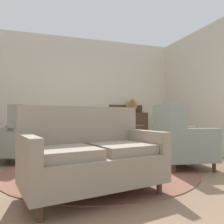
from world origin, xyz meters
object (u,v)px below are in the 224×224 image
object	(u,v)px
porcelain_vase	(95,128)
armchair_beside_settee	(109,135)
gramophone	(131,104)
settee	(92,157)
armchair_far_left	(179,141)
coffee_table	(97,142)
sideboard	(128,128)
armchair_near_sideboard	(18,138)
side_table	(130,138)

from	to	relation	value
porcelain_vase	armchair_beside_settee	world-z (taller)	armchair_beside_settee
gramophone	settee	bearing A→B (deg)	-120.13
armchair_far_left	armchair_beside_settee	bearing A→B (deg)	32.13
gramophone	armchair_far_left	bearing A→B (deg)	-94.75
porcelain_vase	gramophone	xyz separation A→B (m)	(1.53, 2.04, 0.53)
gramophone	porcelain_vase	bearing A→B (deg)	-126.98
coffee_table	gramophone	xyz separation A→B (m)	(1.51, 2.07, 0.74)
armchair_far_left	gramophone	world-z (taller)	gramophone
sideboard	settee	bearing A→B (deg)	-118.84
armchair_near_sideboard	gramophone	size ratio (longest dim) A/B	2.27
armchair_beside_settee	gramophone	xyz separation A→B (m)	(0.86, 0.76, 0.76)
side_table	armchair_near_sideboard	bearing A→B (deg)	173.89
armchair_beside_settee	gramophone	world-z (taller)	gramophone
settee	side_table	xyz separation A→B (m)	(1.26, 1.91, -0.00)
sideboard	gramophone	world-z (taller)	gramophone
armchair_beside_settee	porcelain_vase	bearing A→B (deg)	88.86
settee	armchair_far_left	world-z (taller)	armchair_far_left
settee	armchair_beside_settee	world-z (taller)	armchair_beside_settee
armchair_beside_settee	armchair_near_sideboard	distance (m)	1.91
coffee_table	sideboard	world-z (taller)	sideboard
coffee_table	sideboard	xyz separation A→B (m)	(1.46, 2.16, 0.09)
porcelain_vase	sideboard	size ratio (longest dim) A/B	0.26
armchair_beside_settee	armchair_far_left	bearing A→B (deg)	138.02
porcelain_vase	armchair_beside_settee	xyz separation A→B (m)	(0.67, 1.28, -0.23)
armchair_far_left	side_table	distance (m)	1.19
armchair_far_left	side_table	world-z (taller)	armchair_far_left
settee	gramophone	xyz separation A→B (m)	(1.87, 3.22, 0.77)
armchair_beside_settee	sideboard	xyz separation A→B (m)	(0.82, 0.85, 0.11)
armchair_beside_settee	settee	bearing A→B (deg)	94.29
coffee_table	settee	bearing A→B (deg)	-107.55
armchair_near_sideboard	sideboard	world-z (taller)	sideboard
porcelain_vase	sideboard	world-z (taller)	sideboard
armchair_near_sideboard	gramophone	bearing A→B (deg)	144.36
side_table	gramophone	bearing A→B (deg)	65.09
armchair_beside_settee	sideboard	size ratio (longest dim) A/B	0.98
settee	side_table	bearing A→B (deg)	45.50
armchair_far_left	porcelain_vase	bearing A→B (deg)	84.03
coffee_table	armchair_beside_settee	distance (m)	1.46
coffee_table	porcelain_vase	distance (m)	0.22
armchair_near_sideboard	sideboard	distance (m)	2.95
porcelain_vase	armchair_near_sideboard	world-z (taller)	armchair_near_sideboard
side_table	porcelain_vase	bearing A→B (deg)	-141.90
armchair_beside_settee	armchair_near_sideboard	bearing A→B (deg)	36.33
armchair_far_left	side_table	bearing A→B (deg)	30.58
armchair_beside_settee	side_table	size ratio (longest dim) A/B	1.71
porcelain_vase	sideboard	xyz separation A→B (m)	(1.49, 2.13, -0.12)
coffee_table	gramophone	world-z (taller)	gramophone
settee	armchair_beside_settee	bearing A→B (deg)	56.70
sideboard	coffee_table	bearing A→B (deg)	-124.05
sideboard	armchair_beside_settee	bearing A→B (deg)	-133.98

